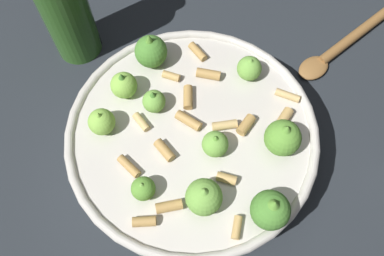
# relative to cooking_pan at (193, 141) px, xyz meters

# --- Properties ---
(ground_plane) EXTENTS (2.40, 2.40, 0.00)m
(ground_plane) POSITION_rel_cooking_pan_xyz_m (-0.00, -0.00, -0.04)
(ground_plane) COLOR #23282D
(cooking_pan) EXTENTS (0.31, 0.31, 0.12)m
(cooking_pan) POSITION_rel_cooking_pan_xyz_m (0.00, 0.00, 0.00)
(cooking_pan) COLOR beige
(cooking_pan) RESTS_ON ground
(olive_oil_bottle) EXTENTS (0.07, 0.07, 0.22)m
(olive_oil_bottle) POSITION_rel_cooking_pan_xyz_m (-0.15, -0.21, 0.05)
(olive_oil_bottle) COLOR #336023
(olive_oil_bottle) RESTS_ON ground
(wooden_spoon) EXTENTS (0.17, 0.16, 0.02)m
(wooden_spoon) POSITION_rel_cooking_pan_xyz_m (-0.22, 0.20, -0.04)
(wooden_spoon) COLOR olive
(wooden_spoon) RESTS_ON ground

